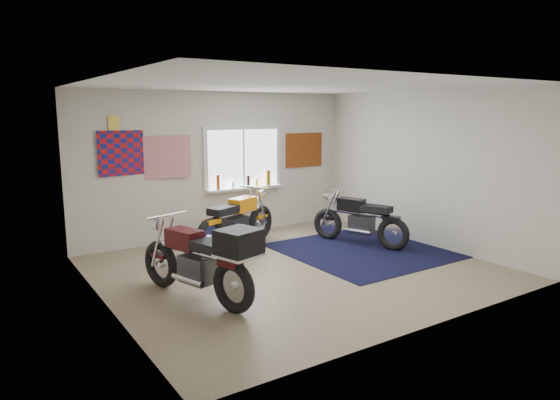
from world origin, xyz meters
TOP-DOWN VIEW (x-y plane):
  - ground at (0.00, 0.00)m, footprint 5.50×5.50m
  - room_shell at (0.00, 0.00)m, footprint 5.50×5.50m
  - navy_rug at (1.53, 0.18)m, footprint 2.52×2.62m
  - window_assembly at (0.50, 2.47)m, footprint 1.66×0.17m
  - oil_bottles at (0.59, 2.40)m, footprint 1.18×0.09m
  - flag_display at (-1.90, 2.48)m, footprint 1.60×0.10m
  - triumph_poster at (1.95, 2.48)m, footprint 0.90×0.03m
  - yellow_triumph at (-0.19, 1.50)m, footprint 1.92×0.94m
  - black_chrome_bike at (1.75, 0.51)m, footprint 0.82×1.81m
  - maroon_tourer at (-1.70, -0.47)m, footprint 0.95×2.01m

SIDE VIEW (x-z plane):
  - ground at x=0.00m, z-range 0.00..0.00m
  - navy_rug at x=1.53m, z-range 0.00..0.01m
  - black_chrome_bike at x=1.75m, z-range -0.06..0.91m
  - yellow_triumph at x=-0.19m, z-range -0.06..0.96m
  - maroon_tourer at x=-1.70m, z-range 0.02..1.05m
  - oil_bottles at x=0.59m, z-range 0.88..1.18m
  - window_assembly at x=0.50m, z-range 0.74..2.00m
  - triumph_poster at x=1.95m, z-range 1.20..1.90m
  - room_shell at x=0.00m, z-range -1.11..4.39m
  - flag_display at x=-1.90m, z-range 1.56..2.73m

